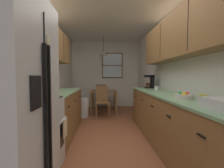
{
  "coord_description": "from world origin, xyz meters",
  "views": [
    {
      "loc": [
        -0.14,
        -2.5,
        1.2
      ],
      "look_at": [
        0.1,
        1.19,
        1.02
      ],
      "focal_mm": 24.75,
      "sensor_mm": 36.0,
      "label": 1
    }
  ],
  "objects_px": {
    "mug_by_coffeemaker": "(203,98)",
    "dish_rack": "(224,104)",
    "dining_table": "(104,94)",
    "coffee_maker": "(150,81)",
    "stove_range": "(33,135)",
    "microwave_over_range": "(21,38)",
    "dining_chair_near": "(102,100)",
    "fruit_bowl": "(184,96)",
    "storage_canister": "(47,90)",
    "mug_spare": "(156,88)",
    "dining_chair_far": "(101,95)",
    "trash_bin": "(83,108)"
  },
  "relations": [
    {
      "from": "stove_range",
      "to": "mug_spare",
      "type": "distance_m",
      "value": 2.49
    },
    {
      "from": "dining_table",
      "to": "storage_canister",
      "type": "xyz_separation_m",
      "value": [
        -0.91,
        -2.67,
        0.37
      ]
    },
    {
      "from": "dining_table",
      "to": "mug_spare",
      "type": "bearing_deg",
      "value": -58.4
    },
    {
      "from": "fruit_bowl",
      "to": "coffee_maker",
      "type": "bearing_deg",
      "value": 85.66
    },
    {
      "from": "storage_canister",
      "to": "dining_chair_far",
      "type": "bearing_deg",
      "value": 75.9
    },
    {
      "from": "dining_table",
      "to": "dining_chair_far",
      "type": "relative_size",
      "value": 0.96
    },
    {
      "from": "dining_chair_far",
      "to": "trash_bin",
      "type": "distance_m",
      "value": 1.35
    },
    {
      "from": "fruit_bowl",
      "to": "dining_table",
      "type": "bearing_deg",
      "value": 108.08
    },
    {
      "from": "microwave_over_range",
      "to": "dining_chair_near",
      "type": "relative_size",
      "value": 0.67
    },
    {
      "from": "mug_by_coffeemaker",
      "to": "fruit_bowl",
      "type": "height_order",
      "value": "fruit_bowl"
    },
    {
      "from": "microwave_over_range",
      "to": "trash_bin",
      "type": "distance_m",
      "value": 2.99
    },
    {
      "from": "storage_canister",
      "to": "mug_spare",
      "type": "relative_size",
      "value": 1.51
    },
    {
      "from": "stove_range",
      "to": "dish_rack",
      "type": "bearing_deg",
      "value": -18.22
    },
    {
      "from": "dining_chair_near",
      "to": "mug_by_coffeemaker",
      "type": "relative_size",
      "value": 7.4
    },
    {
      "from": "stove_range",
      "to": "fruit_bowl",
      "type": "bearing_deg",
      "value": 1.23
    },
    {
      "from": "dining_chair_near",
      "to": "coffee_maker",
      "type": "height_order",
      "value": "coffee_maker"
    },
    {
      "from": "mug_spare",
      "to": "mug_by_coffeemaker",
      "type": "bearing_deg",
      "value": -89.74
    },
    {
      "from": "mug_by_coffeemaker",
      "to": "dish_rack",
      "type": "distance_m",
      "value": 0.46
    },
    {
      "from": "microwave_over_range",
      "to": "dining_chair_near",
      "type": "xyz_separation_m",
      "value": [
        0.97,
        2.56,
        -1.15
      ]
    },
    {
      "from": "dining_chair_far",
      "to": "mug_by_coffeemaker",
      "type": "bearing_deg",
      "value": -73.22
    },
    {
      "from": "storage_canister",
      "to": "fruit_bowl",
      "type": "bearing_deg",
      "value": -14.24
    },
    {
      "from": "microwave_over_range",
      "to": "dish_rack",
      "type": "bearing_deg",
      "value": -17.28
    },
    {
      "from": "dining_table",
      "to": "storage_canister",
      "type": "relative_size",
      "value": 5.12
    },
    {
      "from": "dining_chair_far",
      "to": "coffee_maker",
      "type": "distance_m",
      "value": 2.37
    },
    {
      "from": "storage_canister",
      "to": "mug_by_coffeemaker",
      "type": "relative_size",
      "value": 1.39
    },
    {
      "from": "storage_canister",
      "to": "fruit_bowl",
      "type": "distance_m",
      "value": 2.0
    },
    {
      "from": "trash_bin",
      "to": "dish_rack",
      "type": "bearing_deg",
      "value": -63.25
    },
    {
      "from": "trash_bin",
      "to": "storage_canister",
      "type": "relative_size",
      "value": 3.29
    },
    {
      "from": "microwave_over_range",
      "to": "dining_table",
      "type": "relative_size",
      "value": 0.7
    },
    {
      "from": "microwave_over_range",
      "to": "fruit_bowl",
      "type": "height_order",
      "value": "microwave_over_range"
    },
    {
      "from": "dining_table",
      "to": "mug_by_coffeemaker",
      "type": "xyz_separation_m",
      "value": [
        1.14,
        -3.4,
        0.33
      ]
    },
    {
      "from": "stove_range",
      "to": "dining_chair_far",
      "type": "distance_m",
      "value": 3.93
    },
    {
      "from": "stove_range",
      "to": "dining_chair_far",
      "type": "relative_size",
      "value": 1.22
    },
    {
      "from": "dining_table",
      "to": "coffee_maker",
      "type": "xyz_separation_m",
      "value": [
        1.17,
        -1.29,
        0.46
      ]
    },
    {
      "from": "stove_range",
      "to": "microwave_over_range",
      "type": "bearing_deg",
      "value": 179.97
    },
    {
      "from": "dining_chair_near",
      "to": "fruit_bowl",
      "type": "distance_m",
      "value": 2.78
    },
    {
      "from": "microwave_over_range",
      "to": "dining_chair_far",
      "type": "height_order",
      "value": "microwave_over_range"
    },
    {
      "from": "stove_range",
      "to": "mug_spare",
      "type": "relative_size",
      "value": 9.8
    },
    {
      "from": "dining_chair_far",
      "to": "trash_bin",
      "type": "bearing_deg",
      "value": -113.56
    },
    {
      "from": "trash_bin",
      "to": "mug_spare",
      "type": "distance_m",
      "value": 2.25
    },
    {
      "from": "coffee_maker",
      "to": "mug_spare",
      "type": "xyz_separation_m",
      "value": [
        -0.04,
        -0.55,
        -0.13
      ]
    },
    {
      "from": "stove_range",
      "to": "fruit_bowl",
      "type": "relative_size",
      "value": 4.56
    },
    {
      "from": "coffee_maker",
      "to": "trash_bin",
      "type": "bearing_deg",
      "value": 158.3
    },
    {
      "from": "dining_chair_near",
      "to": "coffee_maker",
      "type": "xyz_separation_m",
      "value": [
        1.22,
        -0.65,
        0.57
      ]
    },
    {
      "from": "mug_spare",
      "to": "dish_rack",
      "type": "xyz_separation_m",
      "value": [
        -0.1,
        -2.0,
        0.01
      ]
    },
    {
      "from": "fruit_bowl",
      "to": "mug_by_coffeemaker",
      "type": "bearing_deg",
      "value": -65.41
    },
    {
      "from": "trash_bin",
      "to": "mug_spare",
      "type": "xyz_separation_m",
      "value": [
        1.74,
        -1.26,
        0.67
      ]
    },
    {
      "from": "mug_by_coffeemaker",
      "to": "dining_chair_near",
      "type": "bearing_deg",
      "value": 113.28
    },
    {
      "from": "fruit_bowl",
      "to": "dining_chair_near",
      "type": "bearing_deg",
      "value": 113.16
    },
    {
      "from": "dining_table",
      "to": "storage_canister",
      "type": "height_order",
      "value": "storage_canister"
    }
  ]
}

